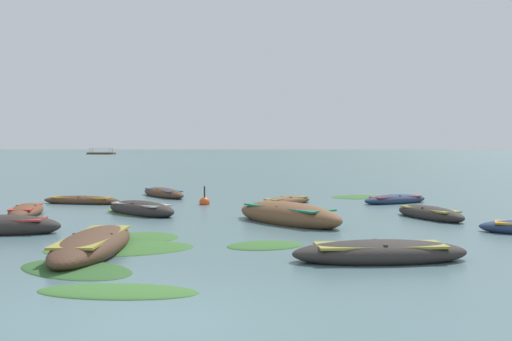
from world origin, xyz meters
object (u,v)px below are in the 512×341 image
rowboat_3 (380,253)px  mooring_buoy (205,202)px  rowboat_5 (82,201)px  ferry_0 (101,153)px  rowboat_8 (26,211)px  rowboat_10 (93,245)px  rowboat_9 (163,193)px  rowboat_12 (141,209)px  rowboat_4 (430,214)px  rowboat_1 (395,200)px  rowboat_7 (0,226)px  rowboat_0 (288,215)px  rowboat_2 (286,201)px

rowboat_3 → mooring_buoy: mooring_buoy is taller
rowboat_3 → rowboat_5: 15.59m
ferry_0 → rowboat_8: bearing=-72.7°
rowboat_3 → rowboat_10: 6.16m
rowboat_5 → rowboat_9: bearing=53.3°
rowboat_8 → mooring_buoy: 6.91m
rowboat_10 → ferry_0: ferry_0 is taller
rowboat_12 → mooring_buoy: (1.72, 3.62, -0.09)m
rowboat_9 → ferry_0: size_ratio=0.37×
rowboat_3 → rowboat_4: rowboat_3 is taller
rowboat_1 → rowboat_3: (-2.69, -12.53, 0.02)m
rowboat_1 → rowboat_10: size_ratio=0.71×
rowboat_5 → rowboat_7: bearing=-84.9°
rowboat_4 → rowboat_0: bearing=-163.2°
rowboat_4 → mooring_buoy: mooring_buoy is taller
rowboat_8 → rowboat_10: rowboat_10 is taller
rowboat_0 → rowboat_10: rowboat_0 is taller
rowboat_2 → rowboat_3: (1.90, -11.90, 0.04)m
rowboat_2 → rowboat_0: bearing=-89.6°
rowboat_5 → mooring_buoy: (5.16, -0.10, -0.04)m
rowboat_10 → rowboat_4: bearing=37.1°
rowboat_0 → rowboat_4: bearing=16.8°
rowboat_4 → rowboat_7: 13.09m
rowboat_2 → rowboat_5: 8.51m
rowboat_0 → rowboat_8: rowboat_0 is taller
rowboat_8 → ferry_0: size_ratio=0.33×
rowboat_3 → rowboat_9: 17.05m
rowboat_10 → rowboat_12: (-0.82, 7.42, -0.01)m
rowboat_7 → rowboat_10: 4.52m
rowboat_0 → rowboat_1: size_ratio=1.30×
rowboat_0 → rowboat_1: bearing=55.7°
rowboat_2 → mooring_buoy: 3.37m
rowboat_0 → rowboat_9: 11.04m
rowboat_2 → mooring_buoy: size_ratio=3.20×
rowboat_9 → mooring_buoy: 4.44m
rowboat_3 → rowboat_10: size_ratio=0.84×
rowboat_3 → ferry_0: 212.53m
rowboat_3 → rowboat_8: size_ratio=1.12×
rowboat_5 → rowboat_8: rowboat_8 is taller
rowboat_4 → rowboat_5: (-13.22, 4.36, -0.03)m
rowboat_0 → rowboat_5: (-8.55, 5.77, -0.12)m
rowboat_1 → rowboat_10: bearing=-126.2°
rowboat_4 → rowboat_12: (-9.78, 0.64, 0.03)m
rowboat_1 → rowboat_7: size_ratio=0.96×
rowboat_9 → rowboat_10: (1.60, -14.72, 0.03)m
rowboat_5 → mooring_buoy: 5.16m
rowboat_4 → rowboat_7: rowboat_7 is taller
rowboat_0 → rowboat_8: (-9.03, 1.67, -0.11)m
rowboat_7 → rowboat_5: bearing=95.1°
rowboat_12 → ferry_0: 202.81m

